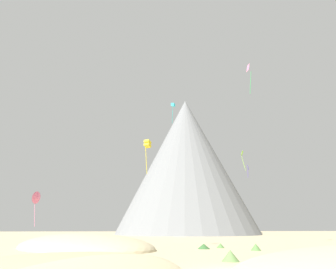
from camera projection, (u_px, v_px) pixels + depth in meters
dune_foreground_left at (68, 265)px, 25.36m from camera, size 23.54×23.75×1.69m
dune_midground at (83, 249)px, 44.77m from camera, size 28.61×30.02×4.21m
bush_ridge_crest at (256, 247)px, 41.18m from camera, size 1.48×1.48×0.87m
bush_far_left at (230, 256)px, 28.19m from camera, size 2.06×2.06×1.00m
bush_scatter_east at (204, 246)px, 44.13m from camera, size 2.04×2.04×0.71m
bush_far_right at (220, 246)px, 46.12m from camera, size 1.51×1.51×0.67m
rock_massif at (186, 168)px, 134.92m from camera, size 59.24×59.24×58.52m
kite_indigo_mid at (248, 168)px, 68.27m from camera, size 0.61×0.87×2.75m
kite_rainbow_low at (37, 198)px, 61.37m from camera, size 1.45×2.43×6.69m
kite_yellow_mid at (147, 144)px, 49.46m from camera, size 1.28×1.30×5.42m
kite_pink_high at (249, 72)px, 58.73m from camera, size 0.79×1.05×6.06m
kite_lime_mid at (243, 156)px, 87.24m from camera, size 1.00×0.81×5.64m
kite_cyan_high at (173, 106)px, 75.66m from camera, size 1.12×1.10×5.20m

